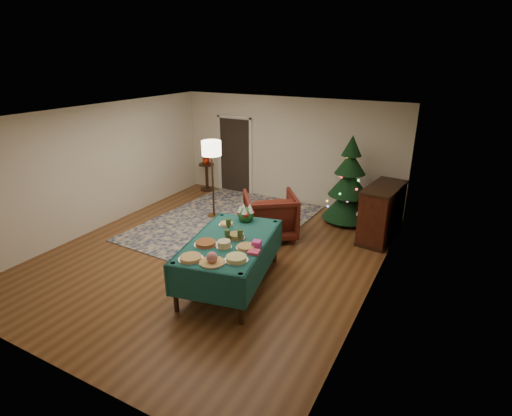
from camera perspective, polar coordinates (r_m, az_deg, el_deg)
The scene contains 24 objects.
room_shell at distance 7.44m, azimuth -6.28°, elevation 2.79°, with size 7.00×7.00×7.00m.
doorway at distance 11.16m, azimuth -3.02°, elevation 7.76°, with size 1.08×0.04×2.16m.
rug at distance 9.33m, azimuth -4.33°, elevation -2.06°, with size 3.20×4.20×0.02m, color #141F4D.
buffet_table at distance 6.64m, azimuth -3.74°, elevation -5.85°, with size 1.64×2.34×0.83m.
platter_0 at distance 6.03m, azimuth -9.31°, elevation -7.04°, with size 0.38×0.38×0.05m.
platter_1 at distance 5.86m, azimuth -6.31°, elevation -7.24°, with size 0.38×0.38×0.18m.
platter_2 at distance 5.92m, azimuth -2.83°, elevation -7.20°, with size 0.36×0.36×0.07m.
platter_3 at distance 6.43m, azimuth -7.19°, elevation -5.03°, with size 0.38×0.38×0.06m.
platter_4 at distance 6.30m, azimuth -4.60°, elevation -5.21°, with size 0.24×0.24×0.11m.
platter_5 at distance 6.28m, azimuth -1.41°, elevation -5.57°, with size 0.33×0.33×0.05m.
platter_6 at distance 6.60m, azimuth -2.84°, elevation -4.03°, with size 0.30×0.30×0.08m.
platter_7 at distance 7.11m, azimuth -4.26°, elevation -2.28°, with size 0.27×0.27×0.05m.
goblet_0 at distance 6.90m, azimuth -3.95°, elevation -2.29°, with size 0.09×0.09×0.19m.
goblet_1 at distance 6.48m, azimuth -2.29°, elevation -3.87°, with size 0.09×0.09×0.19m.
goblet_2 at distance 6.49m, azimuth -4.12°, elevation -3.87°, with size 0.09×0.09×0.19m.
napkin_stack at distance 6.12m, azimuth -0.29°, elevation -6.30°, with size 0.17×0.17×0.04m, color #E23E64.
gift_box at distance 6.28m, azimuth 0.09°, elevation -5.18°, with size 0.13×0.13×0.11m, color #D43AA1.
centerpiece at distance 7.22m, azimuth -1.46°, elevation -0.78°, with size 0.30×0.30×0.34m.
armchair at distance 8.43m, azimuth 2.03°, elevation -0.74°, with size 1.04×0.97×1.07m, color #4E1810.
floor_lamp at distance 9.25m, azimuth -6.37°, elevation 7.82°, with size 0.45×0.45×1.84m.
side_table at distance 11.54m, azimuth -7.04°, elevation 4.37°, with size 0.43×0.43×0.77m.
potted_plant at distance 11.40m, azimuth -7.16°, elevation 6.79°, with size 0.21×0.37×0.21m, color #B6240D.
christmas_tree at distance 9.32m, azimuth 13.11°, elevation 3.33°, with size 1.41×1.41×2.03m.
piano at distance 8.73m, azimuth 17.49°, elevation -0.72°, with size 0.78×1.41×1.17m.
Camera 1 is at (4.02, -5.80, 3.68)m, focal length 28.00 mm.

